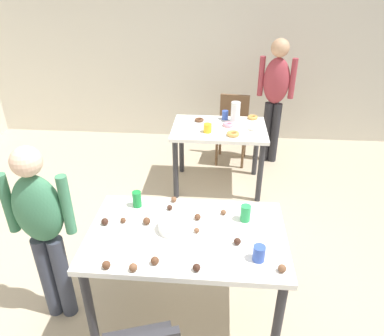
{
  "coord_description": "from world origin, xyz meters",
  "views": [
    {
      "loc": [
        0.3,
        -2.03,
        2.29
      ],
      "look_at": [
        0.09,
        0.47,
        0.9
      ],
      "focal_mm": 33.61,
      "sensor_mm": 36.0,
      "label": 1
    }
  ],
  "objects": [
    {
      "name": "chair_far_table",
      "position": [
        0.47,
        2.41,
        0.5
      ],
      "size": [
        0.45,
        0.45,
        0.87
      ],
      "color": "brown",
      "rests_on": "ground_plane"
    },
    {
      "name": "cake_ball_1",
      "position": [
        -0.34,
        -0.08,
        0.77
      ],
      "size": [
        0.04,
        0.04,
        0.04
      ],
      "primitive_type": "sphere",
      "color": "brown",
      "rests_on": "dining_table_near"
    },
    {
      "name": "dining_table_far",
      "position": [
        0.3,
        1.7,
        0.63
      ],
      "size": [
        1.04,
        0.72,
        0.75
      ],
      "color": "white",
      "rests_on": "ground_plane"
    },
    {
      "name": "donut_far_4",
      "position": [
        0.68,
        1.99,
        0.77
      ],
      "size": [
        0.12,
        0.12,
        0.04
      ],
      "primitive_type": "torus",
      "color": "gold",
      "rests_on": "dining_table_far"
    },
    {
      "name": "donut_far_0",
      "position": [
        0.06,
        1.86,
        0.77
      ],
      "size": [
        0.11,
        0.11,
        0.03
      ],
      "primitive_type": "torus",
      "color": "brown",
      "rests_on": "dining_table_far"
    },
    {
      "name": "cake_ball_9",
      "position": [
        -0.04,
        0.1,
        0.77
      ],
      "size": [
        0.04,
        0.04,
        0.04
      ],
      "primitive_type": "sphere",
      "color": "#3D2319",
      "rests_on": "dining_table_near"
    },
    {
      "name": "ground_plane",
      "position": [
        0.0,
        0.0,
        0.0
      ],
      "size": [
        6.4,
        6.4,
        0.0
      ],
      "primitive_type": "plane",
      "color": "tan"
    },
    {
      "name": "cake_ball_10",
      "position": [
        -0.33,
        -0.51,
        0.78
      ],
      "size": [
        0.05,
        0.05,
        0.05
      ],
      "primitive_type": "sphere",
      "color": "brown",
      "rests_on": "dining_table_near"
    },
    {
      "name": "pitcher_far",
      "position": [
        0.47,
        1.88,
        0.87
      ],
      "size": [
        0.11,
        0.11,
        0.23
      ],
      "primitive_type": "cylinder",
      "color": "white",
      "rests_on": "dining_table_far"
    },
    {
      "name": "donut_far_3",
      "position": [
        0.39,
        1.74,
        0.77
      ],
      "size": [
        0.12,
        0.12,
        0.04
      ],
      "primitive_type": "torus",
      "color": "pink",
      "rests_on": "dining_table_far"
    },
    {
      "name": "cake_ball_11",
      "position": [
        -0.03,
        0.21,
        0.77
      ],
      "size": [
        0.04,
        0.04,
        0.04
      ],
      "primitive_type": "sphere",
      "color": "brown",
      "rests_on": "dining_table_near"
    },
    {
      "name": "mixing_bowl",
      "position": [
        0.02,
        -0.13,
        0.78
      ],
      "size": [
        0.21,
        0.21,
        0.07
      ],
      "primitive_type": "cylinder",
      "color": "white",
      "rests_on": "dining_table_near"
    },
    {
      "name": "cake_ball_14",
      "position": [
        -0.17,
        -0.52,
        0.78
      ],
      "size": [
        0.05,
        0.05,
        0.05
      ],
      "primitive_type": "sphere",
      "color": "brown",
      "rests_on": "dining_table_near"
    },
    {
      "name": "cup_far_0",
      "position": [
        0.17,
        1.55,
        0.8
      ],
      "size": [
        0.09,
        0.09,
        0.1
      ],
      "primitive_type": "cylinder",
      "color": "yellow",
      "rests_on": "dining_table_far"
    },
    {
      "name": "dining_table_near",
      "position": [
        0.11,
        -0.15,
        0.66
      ],
      "size": [
        1.32,
        0.81,
        0.75
      ],
      "color": "white",
      "rests_on": "ground_plane"
    },
    {
      "name": "wall_back",
      "position": [
        0.0,
        3.2,
        1.3
      ],
      "size": [
        6.4,
        0.1,
        2.6
      ],
      "primitive_type": "cube",
      "color": "beige",
      "rests_on": "ground_plane"
    },
    {
      "name": "cake_ball_5",
      "position": [
        -0.46,
        -0.11,
        0.78
      ],
      "size": [
        0.05,
        0.05,
        0.05
      ],
      "primitive_type": "sphere",
      "color": "#3D2319",
      "rests_on": "dining_table_near"
    },
    {
      "name": "cake_ball_2",
      "position": [
        0.17,
        -0.14,
        0.77
      ],
      "size": [
        0.04,
        0.04,
        0.04
      ],
      "primitive_type": "sphere",
      "color": "brown",
      "rests_on": "dining_table_near"
    },
    {
      "name": "cup_near_0",
      "position": [
        0.5,
        0.02,
        0.81
      ],
      "size": [
        0.07,
        0.07,
        0.12
      ],
      "primitive_type": "cylinder",
      "color": "green",
      "rests_on": "dining_table_near"
    },
    {
      "name": "cup_far_1",
      "position": [
        0.36,
        1.95,
        0.8
      ],
      "size": [
        0.07,
        0.07,
        0.1
      ],
      "primitive_type": "cylinder",
      "color": "#3351B2",
      "rests_on": "dining_table_far"
    },
    {
      "name": "donut_far_2",
      "position": [
        0.67,
        1.65,
        0.77
      ],
      "size": [
        0.1,
        0.1,
        0.03
      ],
      "primitive_type": "torus",
      "color": "white",
      "rests_on": "dining_table_far"
    },
    {
      "name": "cake_ball_12",
      "position": [
        -0.18,
        -0.08,
        0.78
      ],
      "size": [
        0.05,
        0.05,
        0.05
      ],
      "primitive_type": "sphere",
      "color": "brown",
      "rests_on": "dining_table_near"
    },
    {
      "name": "person_girl_near",
      "position": [
        -0.84,
        -0.24,
        0.82
      ],
      "size": [
        0.45,
        0.21,
        1.39
      ],
      "color": "#383D4C",
      "rests_on": "ground_plane"
    },
    {
      "name": "cake_ball_4",
      "position": [
        0.69,
        -0.46,
        0.77
      ],
      "size": [
        0.05,
        0.05,
        0.05
      ],
      "primitive_type": "sphere",
      "color": "brown",
      "rests_on": "dining_table_near"
    },
    {
      "name": "cup_near_1",
      "position": [
        0.56,
        -0.37,
        0.8
      ],
      "size": [
        0.07,
        0.07,
        0.1
      ],
      "primitive_type": "cylinder",
      "color": "#3351B2",
      "rests_on": "dining_table_near"
    },
    {
      "name": "fork_near",
      "position": [
        0.67,
        0.12,
        0.75
      ],
      "size": [
        0.17,
        0.02,
        0.01
      ],
      "primitive_type": "cube",
      "color": "silver",
      "rests_on": "dining_table_near"
    },
    {
      "name": "person_adult_far",
      "position": [
        0.97,
        2.41,
        0.96
      ],
      "size": [
        0.45,
        0.27,
        1.59
      ],
      "color": "#28282D",
      "rests_on": "ground_plane"
    },
    {
      "name": "cake_ball_6",
      "position": [
        0.44,
        -0.24,
        0.77
      ],
      "size": [
        0.05,
        0.05,
        0.05
      ],
      "primitive_type": "sphere",
      "color": "#3D2319",
      "rests_on": "dining_table_near"
    },
    {
      "name": "cake_ball_0",
      "position": [
        0.2,
        -0.49,
        0.77
      ],
      "size": [
        0.05,
        0.05,
        0.05
      ],
      "primitive_type": "sphere",
      "color": "#3D2319",
      "rests_on": "dining_table_near"
    },
    {
      "name": "cake_ball_13",
      "position": [
        -0.06,
        -0.45,
        0.78
      ],
      "size": [
        0.05,
        0.05,
        0.05
      ],
      "primitive_type": "sphere",
      "color": "brown",
      "rests_on": "dining_table_near"
    },
    {
      "name": "soda_can",
      "position": [
        -0.29,
        0.13,
        0.81
      ],
      "size": [
        0.07,
        0.07,
        0.12
      ],
      "primitive_type": "cylinder",
      "color": "#198438",
      "rests_on": "dining_table_near"
    },
    {
      "name": "donut_far_1",
      "position": [
        0.44,
        1.48,
        0.77
      ],
      "size": [
        0.14,
        0.14,
        0.04
      ],
      "primitive_type": "torus",
      "color": "gold",
      "rests_on": "dining_table_far"
    },
    {
      "name": "cake_ball_8",
      "position": [
        0.35,
        0.07,
        0.77
      ],
      "size": [
        0.04,
        0.04,
        0.04
      ],
      "primitive_type": "sphere",
      "color": "brown",
      "rests_on": "dining_table_near"
    },
    {
      "name": "cake_ball_3",
      "position": [
        0.58,
        -0.3,
        0.77
      ],
      "size": [
        0.05,
        0.05,
        0.05
      ],
      "primitive_type": "sphere",
      "color": "brown",
      "rests_on": "dining_table_near"
    },
    {
      "name": "cake_ball_7",
      "position": [
        0.17,
        0.0,
        0.77
      ],
      "size": [
        0.04,
        0.04,
        0.04
      ],
      "primitive_type": "sphere",
      "color": "brown",
      "rests_on": "dining_table_near"
    }
  ]
}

